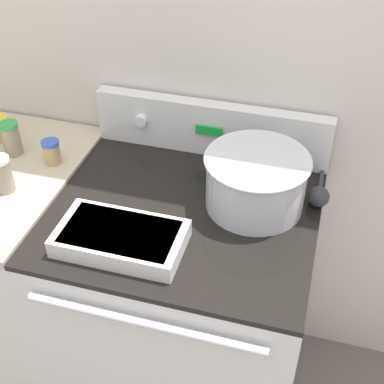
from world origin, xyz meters
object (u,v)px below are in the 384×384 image
at_px(mixing_bowl, 256,179).
at_px(spice_jar_yellow_cap, 1,128).
at_px(casserole_dish, 121,238).
at_px(spice_jar_blue_cap, 52,152).
at_px(spice_jar_white_cap, 2,174).
at_px(ladle, 319,194).
at_px(spice_jar_green_cap, 11,138).

bearing_deg(mixing_bowl, spice_jar_yellow_cap, 173.88).
bearing_deg(casserole_dish, mixing_bowl, 41.10).
height_order(spice_jar_blue_cap, spice_jar_white_cap, spice_jar_white_cap).
relative_size(casserole_dish, ladle, 1.35).
height_order(casserole_dish, spice_jar_yellow_cap, spice_jar_yellow_cap).
height_order(spice_jar_white_cap, spice_jar_yellow_cap, spice_jar_white_cap).
xyz_separation_m(casserole_dish, spice_jar_white_cap, (-0.43, 0.12, 0.04)).
bearing_deg(spice_jar_yellow_cap, casserole_dish, -32.40).
relative_size(mixing_bowl, ladle, 1.20).
distance_m(mixing_bowl, spice_jar_blue_cap, 0.67).
bearing_deg(mixing_bowl, spice_jar_white_cap, -168.24).
distance_m(casserole_dish, spice_jar_green_cap, 0.59).
height_order(ladle, spice_jar_white_cap, spice_jar_white_cap).
bearing_deg(ladle, casserole_dish, -145.75).
height_order(casserole_dish, ladle, ladle).
distance_m(casserole_dish, ladle, 0.60).
relative_size(mixing_bowl, casserole_dish, 0.89).
bearing_deg(spice_jar_blue_cap, mixing_bowl, -1.52).
height_order(mixing_bowl, spice_jar_blue_cap, mixing_bowl).
xyz_separation_m(ladle, spice_jar_green_cap, (-1.00, -0.03, 0.04)).
xyz_separation_m(mixing_bowl, ladle, (0.18, 0.06, -0.07)).
relative_size(mixing_bowl, spice_jar_yellow_cap, 3.51).
bearing_deg(spice_jar_green_cap, casserole_dish, -31.19).
bearing_deg(casserole_dish, ladle, 34.25).
bearing_deg(mixing_bowl, ladle, 19.41).
xyz_separation_m(spice_jar_white_cap, spice_jar_green_cap, (-0.08, 0.18, -0.00)).
bearing_deg(spice_jar_white_cap, spice_jar_blue_cap, 67.33).
bearing_deg(spice_jar_yellow_cap, ladle, -1.68).
bearing_deg(ladle, mixing_bowl, -160.59).
height_order(casserole_dish, spice_jar_blue_cap, spice_jar_blue_cap).
bearing_deg(spice_jar_blue_cap, spice_jar_green_cap, 175.17).
bearing_deg(spice_jar_blue_cap, spice_jar_white_cap, -112.67).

